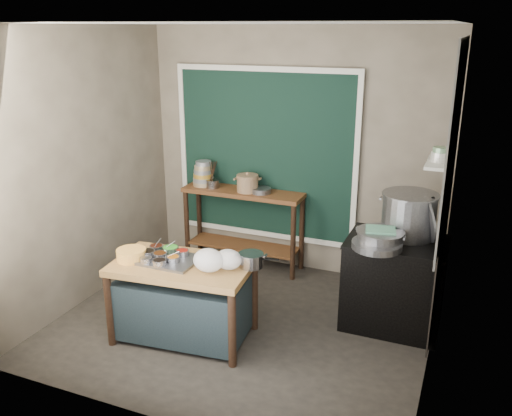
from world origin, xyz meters
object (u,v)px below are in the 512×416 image
at_px(prep_table, 184,300).
at_px(saucepan, 251,260).
at_px(stove_block, 394,284).
at_px(ceramic_crock, 248,184).
at_px(condiment_tray, 167,259).
at_px(stock_pot, 409,215).
at_px(steamer, 380,238).
at_px(utensil_cup, 213,184).
at_px(yellow_basin, 131,255).
at_px(back_counter, 243,228).

relative_size(prep_table, saucepan, 5.40).
xyz_separation_m(prep_table, stove_block, (1.75, 0.97, 0.05)).
bearing_deg(ceramic_crock, condiment_tray, -92.52).
height_order(ceramic_crock, stock_pot, stock_pot).
bearing_deg(condiment_tray, prep_table, 1.69).
distance_m(saucepan, steamer, 1.19).
height_order(prep_table, utensil_cup, utensil_cup).
height_order(condiment_tray, saucepan, saucepan).
distance_m(yellow_basin, stock_pot, 2.61).
distance_m(condiment_tray, steamer, 1.95).
relative_size(condiment_tray, saucepan, 2.45).
distance_m(ceramic_crock, stock_pot, 1.97).
relative_size(utensil_cup, ceramic_crock, 0.62).
distance_m(yellow_basin, steamer, 2.27).
bearing_deg(ceramic_crock, back_counter, 160.26).
bearing_deg(stock_pot, saucepan, -141.93).
height_order(back_counter, yellow_basin, back_counter).
xyz_separation_m(stove_block, utensil_cup, (-2.28, 0.69, 0.57)).
relative_size(yellow_basin, utensil_cup, 1.62).
xyz_separation_m(prep_table, stock_pot, (1.82, 1.13, 0.72)).
height_order(back_counter, saucepan, back_counter).
distance_m(prep_table, ceramic_crock, 1.80).
relative_size(condiment_tray, yellow_basin, 2.11).
bearing_deg(steamer, yellow_basin, -156.80).
distance_m(condiment_tray, saucepan, 0.78).
distance_m(saucepan, utensil_cup, 1.88).
xyz_separation_m(back_counter, yellow_basin, (-0.31, -1.81, 0.33)).
bearing_deg(ceramic_crock, steamer, -27.82).
xyz_separation_m(back_counter, ceramic_crock, (0.07, -0.02, 0.56)).
height_order(condiment_tray, utensil_cup, utensil_cup).
distance_m(stove_block, utensil_cup, 2.45).
height_order(utensil_cup, ceramic_crock, ceramic_crock).
xyz_separation_m(prep_table, back_counter, (-0.15, 1.70, 0.10)).
distance_m(stove_block, condiment_tray, 2.17).
bearing_deg(stove_block, back_counter, 158.98).
relative_size(condiment_tray, stock_pot, 1.05).
height_order(prep_table, stove_block, stove_block).
bearing_deg(stock_pot, ceramic_crock, 163.82).
xyz_separation_m(prep_table, ceramic_crock, (-0.08, 1.68, 0.66)).
bearing_deg(steamer, utensil_cup, 157.63).
distance_m(prep_table, utensil_cup, 1.85).
height_order(stove_block, saucepan, saucepan).
distance_m(yellow_basin, saucepan, 1.10).
distance_m(back_counter, stove_block, 2.04).
height_order(back_counter, utensil_cup, utensil_cup).
xyz_separation_m(saucepan, stock_pot, (1.22, 0.95, 0.28)).
distance_m(ceramic_crock, steamer, 1.92).
xyz_separation_m(stock_pot, steamer, (-0.20, -0.34, -0.14)).
xyz_separation_m(condiment_tray, steamer, (1.77, 0.79, 0.19)).
bearing_deg(ceramic_crock, yellow_basin, -102.13).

